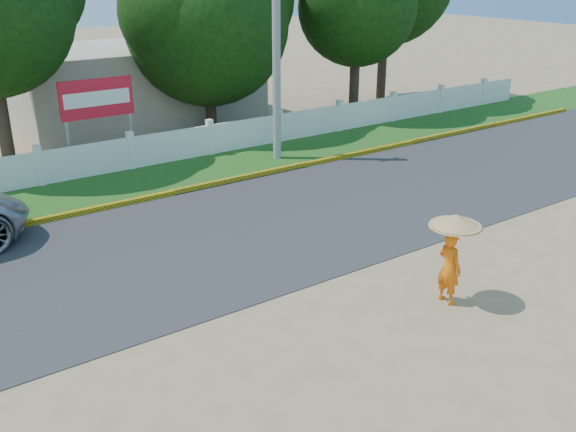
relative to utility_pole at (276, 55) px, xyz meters
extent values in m
plane|color=#9E8460|center=(-4.72, -9.42, -3.61)|extent=(120.00, 120.00, 0.00)
cube|color=#38383A|center=(-4.72, -4.92, -3.60)|extent=(60.00, 7.00, 0.02)
cube|color=#2D601E|center=(-4.72, 0.33, -3.59)|extent=(60.00, 3.50, 0.03)
cube|color=yellow|center=(-4.72, -1.37, -3.53)|extent=(40.00, 0.18, 0.16)
cube|color=silver|center=(-4.72, 1.78, -3.06)|extent=(40.00, 0.10, 1.10)
cube|color=#B7AD99|center=(-1.72, 8.58, -2.01)|extent=(10.00, 6.00, 3.20)
cylinder|color=gray|center=(0.00, 0.00, 0.00)|extent=(0.28, 0.28, 7.22)
imported|color=orange|center=(-2.91, -10.56, -2.83)|extent=(0.38, 0.57, 1.55)
cylinder|color=gray|center=(-2.86, -10.56, -2.24)|extent=(0.02, 0.02, 1.01)
cone|color=tan|center=(-2.86, -10.56, -1.80)|extent=(1.06, 1.06, 0.26)
cylinder|color=gray|center=(-6.42, 2.88, -2.61)|extent=(0.12, 0.12, 2.00)
cylinder|color=gray|center=(-4.22, 2.88, -2.61)|extent=(0.12, 0.12, 2.00)
cube|color=red|center=(-5.32, 2.88, -1.31)|extent=(2.50, 0.12, 1.30)
cube|color=silver|center=(-5.32, 2.82, -1.31)|extent=(2.25, 0.02, 0.49)
cylinder|color=#473828|center=(9.61, 5.07, -1.54)|extent=(0.44, 0.44, 4.15)
cylinder|color=#473828|center=(0.10, 5.02, -2.36)|extent=(0.44, 0.44, 2.50)
sphere|color=#17400E|center=(0.10, 5.02, 0.68)|extent=(6.50, 6.50, 6.50)
cylinder|color=#473828|center=(6.72, 3.74, -1.94)|extent=(0.44, 0.44, 3.33)
sphere|color=#17400E|center=(6.72, 3.74, 1.14)|extent=(5.15, 5.15, 5.15)
cylinder|color=#473828|center=(-8.09, 4.23, -1.79)|extent=(0.44, 0.44, 3.65)
camera|label=1|loc=(-12.30, -18.26, 2.98)|focal=40.00mm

